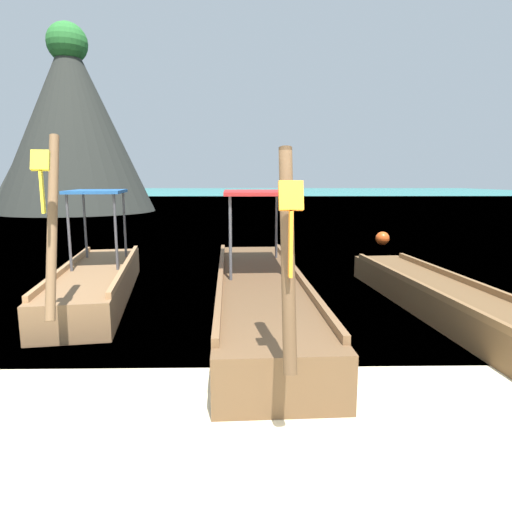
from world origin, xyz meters
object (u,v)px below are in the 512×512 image
Objects in this scene: longtail_boat_orange_ribbon at (259,292)px; karst_rock at (68,127)px; mooring_buoy_near at (382,238)px; longtail_boat_yellow_ribbon at (97,280)px; longtail_boat_pink_ribbon at (456,305)px.

longtail_boat_orange_ribbon is 0.57× the size of karst_rock.
longtail_boat_yellow_ribbon is at bearing -137.70° from mooring_buoy_near.
longtail_boat_pink_ribbon reaches higher than longtail_boat_orange_ribbon.
mooring_buoy_near is at bearing -44.91° from karst_rock.
longtail_boat_yellow_ribbon reaches higher than mooring_buoy_near.
longtail_boat_pink_ribbon is at bearing -99.15° from mooring_buoy_near.
longtail_boat_yellow_ribbon is at bearing 166.28° from longtail_boat_pink_ribbon.
mooring_buoy_near is at bearing 60.30° from longtail_boat_orange_ribbon.
mooring_buoy_near is at bearing 80.85° from longtail_boat_pink_ribbon.
longtail_boat_orange_ribbon reaches higher than mooring_buoy_near.
karst_rock is at bearing 135.09° from mooring_buoy_near.
mooring_buoy_near is (4.49, 7.87, -0.13)m from longtail_boat_orange_ribbon.
longtail_boat_pink_ribbon is 30.69m from karst_rock.
longtail_boat_orange_ribbon is at bearing -63.01° from karst_rock.
karst_rock reaches higher than longtail_boat_yellow_ribbon.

